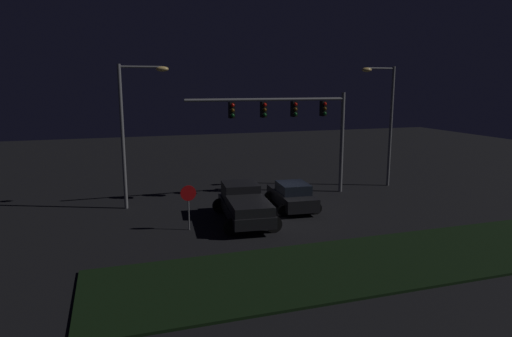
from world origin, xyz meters
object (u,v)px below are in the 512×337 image
street_lamp_left (132,119)px  stop_sign (188,199)px  pickup_truck (244,202)px  car_sedan (292,195)px  street_lamp_right (385,112)px  traffic_signal_gantry (295,117)px

street_lamp_left → stop_sign: (2.21, -4.99, -3.56)m
pickup_truck → street_lamp_left: street_lamp_left is taller
stop_sign → car_sedan: bearing=18.6°
pickup_truck → street_lamp_right: 13.17m
traffic_signal_gantry → street_lamp_left: street_lamp_left is taller
pickup_truck → street_lamp_left: (-5.19, 4.42, 4.12)m
traffic_signal_gantry → street_lamp_left: (-9.75, 0.12, 0.09)m
pickup_truck → street_lamp_left: 7.96m
street_lamp_right → car_sedan: bearing=-157.6°
traffic_signal_gantry → street_lamp_left: 9.75m
car_sedan → street_lamp_right: (8.18, 3.37, 4.41)m
pickup_truck → street_lamp_left: size_ratio=0.69×
car_sedan → stop_sign: (-6.29, -2.11, 0.82)m
street_lamp_left → street_lamp_right: size_ratio=0.99×
car_sedan → traffic_signal_gantry: 5.25m
car_sedan → street_lamp_right: street_lamp_right is taller
traffic_signal_gantry → stop_sign: (-7.54, -4.87, -3.47)m
street_lamp_right → pickup_truck: bearing=-156.9°
car_sedan → stop_sign: bearing=113.2°
street_lamp_left → stop_sign: 6.52m
car_sedan → street_lamp_left: size_ratio=0.56×
street_lamp_left → street_lamp_right: (16.68, 0.49, 0.03)m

